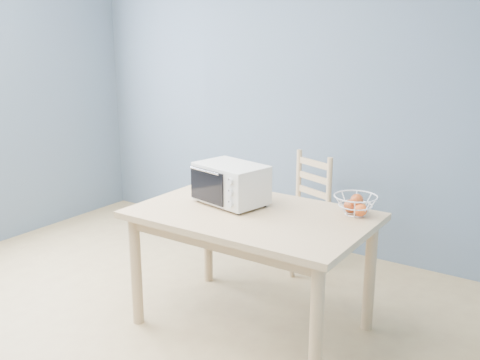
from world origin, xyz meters
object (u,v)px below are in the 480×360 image
Objects in this scene: dining_chair at (300,211)px; dining_table at (252,228)px; fruit_basket at (356,204)px; toaster_oven at (229,183)px.

dining_table is at bearing -57.11° from dining_chair.
dining_table is 1.58× the size of dining_chair.
dining_chair is at bearing 135.36° from fruit_basket.
dining_chair is (-0.74, 0.73, -0.38)m from fruit_basket.
fruit_basket is 1.11m from dining_chair.
fruit_basket reaches higher than dining_table.
dining_table is 1.08m from dining_chair.
toaster_oven is (-0.22, 0.08, 0.24)m from dining_table.
toaster_oven reaches higher than fruit_basket.
dining_chair is (0.01, 0.96, -0.45)m from toaster_oven.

